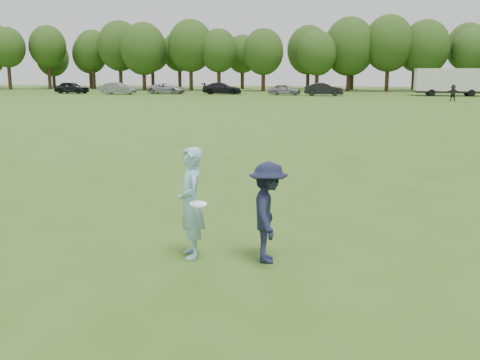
{
  "coord_description": "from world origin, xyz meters",
  "views": [
    {
      "loc": [
        1.73,
        -8.78,
        2.98
      ],
      "look_at": [
        0.05,
        0.68,
        1.1
      ],
      "focal_mm": 42.0,
      "sensor_mm": 36.0,
      "label": 1
    }
  ],
  "objects_px": {
    "car_a": "(72,88)",
    "car_d": "(222,88)",
    "defender": "(268,212)",
    "car_b": "(118,88)",
    "car_f": "(324,89)",
    "cargo_trailer": "(450,81)",
    "car_c": "(167,89)",
    "thrower": "(191,203)",
    "car_e": "(285,90)",
    "player_far_d": "(453,93)"
  },
  "relations": [
    {
      "from": "car_e",
      "to": "thrower",
      "type": "bearing_deg",
      "value": -169.11
    },
    {
      "from": "car_b",
      "to": "defender",
      "type": "bearing_deg",
      "value": -149.06
    },
    {
      "from": "car_d",
      "to": "thrower",
      "type": "bearing_deg",
      "value": -172.26
    },
    {
      "from": "thrower",
      "to": "car_a",
      "type": "bearing_deg",
      "value": -176.68
    },
    {
      "from": "defender",
      "to": "car_d",
      "type": "relative_size",
      "value": 0.32
    },
    {
      "from": "car_c",
      "to": "car_f",
      "type": "xyz_separation_m",
      "value": [
        19.97,
        -1.95,
        0.08
      ]
    },
    {
      "from": "car_b",
      "to": "car_c",
      "type": "distance_m",
      "value": 6.11
    },
    {
      "from": "car_d",
      "to": "car_f",
      "type": "bearing_deg",
      "value": -103.76
    },
    {
      "from": "car_a",
      "to": "car_f",
      "type": "bearing_deg",
      "value": -84.57
    },
    {
      "from": "car_e",
      "to": "car_f",
      "type": "height_order",
      "value": "car_f"
    },
    {
      "from": "car_f",
      "to": "cargo_trailer",
      "type": "relative_size",
      "value": 0.51
    },
    {
      "from": "player_far_d",
      "to": "cargo_trailer",
      "type": "relative_size",
      "value": 0.18
    },
    {
      "from": "defender",
      "to": "car_d",
      "type": "height_order",
      "value": "defender"
    },
    {
      "from": "player_far_d",
      "to": "car_e",
      "type": "relative_size",
      "value": 0.41
    },
    {
      "from": "car_e",
      "to": "cargo_trailer",
      "type": "xyz_separation_m",
      "value": [
        19.37,
        1.17,
        1.11
      ]
    },
    {
      "from": "player_far_d",
      "to": "car_e",
      "type": "bearing_deg",
      "value": 152.77
    },
    {
      "from": "car_a",
      "to": "car_b",
      "type": "distance_m",
      "value": 7.06
    },
    {
      "from": "car_a",
      "to": "car_e",
      "type": "xyz_separation_m",
      "value": [
        27.79,
        -0.05,
        -0.09
      ]
    },
    {
      "from": "cargo_trailer",
      "to": "player_far_d",
      "type": "bearing_deg",
      "value": -98.74
    },
    {
      "from": "thrower",
      "to": "player_far_d",
      "type": "bearing_deg",
      "value": 140.46
    },
    {
      "from": "car_f",
      "to": "car_d",
      "type": "bearing_deg",
      "value": 78.46
    },
    {
      "from": "car_f",
      "to": "cargo_trailer",
      "type": "distance_m",
      "value": 14.82
    },
    {
      "from": "defender",
      "to": "car_b",
      "type": "xyz_separation_m",
      "value": [
        -26.5,
        59.1,
        -0.06
      ]
    },
    {
      "from": "car_b",
      "to": "car_e",
      "type": "xyz_separation_m",
      "value": [
        20.88,
        1.36,
        -0.07
      ]
    },
    {
      "from": "car_c",
      "to": "car_f",
      "type": "height_order",
      "value": "car_f"
    },
    {
      "from": "car_a",
      "to": "car_f",
      "type": "xyz_separation_m",
      "value": [
        32.55,
        -1.05,
        -0.01
      ]
    },
    {
      "from": "defender",
      "to": "car_c",
      "type": "height_order",
      "value": "defender"
    },
    {
      "from": "player_far_d",
      "to": "car_c",
      "type": "height_order",
      "value": "player_far_d"
    },
    {
      "from": "cargo_trailer",
      "to": "car_c",
      "type": "bearing_deg",
      "value": -179.63
    },
    {
      "from": "defender",
      "to": "car_d",
      "type": "distance_m",
      "value": 63.25
    },
    {
      "from": "player_far_d",
      "to": "car_f",
      "type": "bearing_deg",
      "value": 146.87
    },
    {
      "from": "player_far_d",
      "to": "car_b",
      "type": "xyz_separation_m",
      "value": [
        -38.4,
        9.53,
        -0.07
      ]
    },
    {
      "from": "player_far_d",
      "to": "car_a",
      "type": "bearing_deg",
      "value": 171.06
    },
    {
      "from": "thrower",
      "to": "car_a",
      "type": "height_order",
      "value": "thrower"
    },
    {
      "from": "player_far_d",
      "to": "car_b",
      "type": "relative_size",
      "value": 0.36
    },
    {
      "from": "car_c",
      "to": "thrower",
      "type": "bearing_deg",
      "value": -155.97
    },
    {
      "from": "car_d",
      "to": "cargo_trailer",
      "type": "relative_size",
      "value": 0.55
    },
    {
      "from": "defender",
      "to": "car_e",
      "type": "height_order",
      "value": "defender"
    },
    {
      "from": "car_a",
      "to": "car_d",
      "type": "relative_size",
      "value": 0.91
    },
    {
      "from": "car_d",
      "to": "car_f",
      "type": "distance_m",
      "value": 13.03
    },
    {
      "from": "defender",
      "to": "car_f",
      "type": "bearing_deg",
      "value": -7.06
    },
    {
      "from": "player_far_d",
      "to": "car_d",
      "type": "relative_size",
      "value": 0.33
    },
    {
      "from": "defender",
      "to": "cargo_trailer",
      "type": "height_order",
      "value": "cargo_trailer"
    },
    {
      "from": "car_f",
      "to": "car_c",
      "type": "bearing_deg",
      "value": 83.0
    },
    {
      "from": "car_a",
      "to": "defender",
      "type": "bearing_deg",
      "value": -143.81
    },
    {
      "from": "thrower",
      "to": "car_b",
      "type": "height_order",
      "value": "thrower"
    },
    {
      "from": "car_c",
      "to": "cargo_trailer",
      "type": "relative_size",
      "value": 0.54
    },
    {
      "from": "defender",
      "to": "cargo_trailer",
      "type": "xyz_separation_m",
      "value": [
        13.75,
        61.63,
        0.98
      ]
    },
    {
      "from": "car_c",
      "to": "car_d",
      "type": "distance_m",
      "value": 7.15
    },
    {
      "from": "player_far_d",
      "to": "car_e",
      "type": "height_order",
      "value": "player_far_d"
    }
  ]
}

